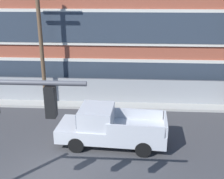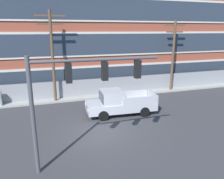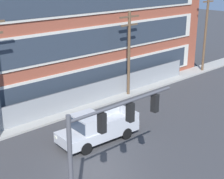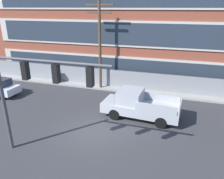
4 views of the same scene
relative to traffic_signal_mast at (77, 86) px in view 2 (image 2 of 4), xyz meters
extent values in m
plane|color=#38383A|center=(1.77, 2.98, -4.17)|extent=(160.00, 160.00, 0.00)
cube|color=#9E9B93|center=(1.77, 11.33, -4.09)|extent=(80.00, 1.93, 0.16)
cube|color=brown|center=(4.99, 17.02, 4.34)|extent=(39.12, 9.44, 17.03)
cube|color=beige|center=(4.99, 12.23, -2.30)|extent=(35.99, 0.10, 2.45)
cube|color=#2D3844|center=(4.99, 12.17, -2.30)|extent=(34.43, 0.06, 2.04)
cube|color=beige|center=(4.99, 12.23, 1.10)|extent=(35.99, 0.10, 2.45)
cube|color=#2D3844|center=(4.99, 12.17, 1.10)|extent=(34.43, 0.06, 2.04)
cube|color=beige|center=(4.99, 12.23, 4.51)|extent=(35.99, 0.10, 2.45)
cube|color=#2D3844|center=(4.99, 12.17, 4.51)|extent=(34.43, 0.06, 2.04)
cube|color=gray|center=(3.41, 11.46, -3.24)|extent=(34.24, 0.04, 1.86)
cylinder|color=#4C4C51|center=(3.41, 11.46, -2.31)|extent=(34.24, 0.05, 0.05)
cylinder|color=#4C4C51|center=(-2.05, 0.00, -1.34)|extent=(0.20, 0.20, 5.66)
cylinder|color=#4C4C51|center=(1.01, 0.00, 1.19)|extent=(6.12, 0.14, 0.14)
cube|color=black|center=(-0.35, 0.00, 0.64)|extent=(0.28, 0.32, 0.90)
cylinder|color=red|center=(-0.35, 0.18, 0.92)|extent=(0.04, 0.18, 0.18)
cylinder|color=#503E08|center=(-0.35, 0.18, 0.64)|extent=(0.04, 0.18, 0.18)
cylinder|color=#0A4011|center=(-0.35, 0.18, 0.36)|extent=(0.04, 0.18, 0.18)
cube|color=black|center=(1.35, 0.00, 0.64)|extent=(0.28, 0.32, 0.90)
cylinder|color=#4B0807|center=(1.35, 0.18, 0.92)|extent=(0.04, 0.18, 0.18)
cylinder|color=#503E08|center=(1.35, 0.18, 0.64)|extent=(0.04, 0.18, 0.18)
cylinder|color=green|center=(1.35, 0.18, 0.36)|extent=(0.04, 0.18, 0.18)
cube|color=black|center=(3.05, 0.00, 0.64)|extent=(0.28, 0.32, 0.90)
cylinder|color=red|center=(3.05, 0.18, 0.92)|extent=(0.04, 0.18, 0.18)
cylinder|color=#503E08|center=(3.05, 0.18, 0.64)|extent=(0.04, 0.18, 0.18)
cylinder|color=#0A4011|center=(3.05, 0.18, 0.36)|extent=(0.04, 0.18, 0.18)
cube|color=#B2B5BA|center=(4.37, 5.93, -3.42)|extent=(5.70, 2.45, 0.70)
cube|color=#B2B5BA|center=(3.60, 5.98, -2.59)|extent=(1.79, 2.03, 0.97)
cube|color=#283342|center=(2.74, 6.03, -2.59)|extent=(0.17, 1.72, 0.73)
cube|color=#B2B5BA|center=(5.56, 4.86, -2.79)|extent=(2.79, 0.30, 0.56)
cube|color=#B2B5BA|center=(5.69, 6.84, -2.79)|extent=(2.79, 0.30, 0.56)
cube|color=#B2B5BA|center=(7.12, 5.75, -2.79)|extent=(0.23, 2.02, 0.56)
cylinder|color=black|center=(2.64, 5.07, -3.77)|extent=(0.81, 0.31, 0.80)
cylinder|color=black|center=(2.77, 7.00, -3.77)|extent=(0.81, 0.31, 0.80)
cylinder|color=black|center=(5.98, 4.86, -3.77)|extent=(0.81, 0.31, 0.80)
cylinder|color=black|center=(6.11, 6.79, -3.77)|extent=(0.81, 0.31, 0.80)
cube|color=white|center=(1.52, 5.38, -3.32)|extent=(0.08, 0.24, 0.16)
cube|color=white|center=(1.62, 6.84, -3.32)|extent=(0.08, 0.24, 0.16)
cylinder|color=brown|center=(-0.52, 10.77, 0.02)|extent=(0.26, 0.26, 8.39)
cube|color=brown|center=(-0.52, 10.77, 3.72)|extent=(2.64, 0.14, 0.14)
cube|color=brown|center=(-0.52, 10.77, 3.02)|extent=(2.25, 0.14, 0.14)
cylinder|color=brown|center=(12.18, 10.89, -0.34)|extent=(0.26, 0.26, 7.68)
cube|color=brown|center=(12.18, 10.89, 3.00)|extent=(2.27, 0.14, 0.14)
cube|color=brown|center=(12.18, 10.89, 2.30)|extent=(1.93, 0.14, 0.14)
camera|label=1|loc=(5.18, -7.09, 3.59)|focal=45.00mm
camera|label=2|loc=(-1.43, -9.85, 2.54)|focal=35.00mm
camera|label=3|loc=(-8.94, -10.07, 6.73)|focal=55.00mm
camera|label=4|loc=(6.73, -8.47, 3.53)|focal=35.00mm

